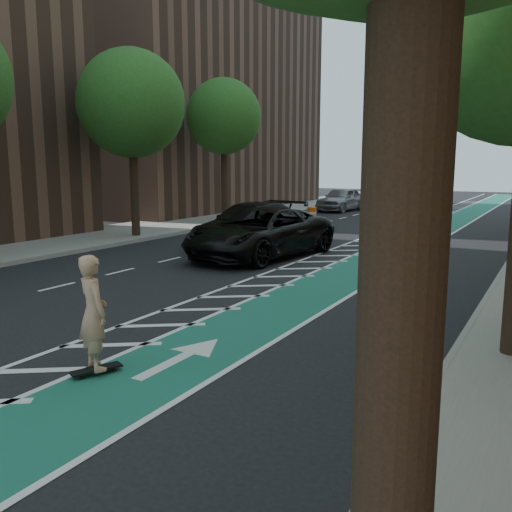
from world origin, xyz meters
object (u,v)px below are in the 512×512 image
Objects in this scene: skateboarder at (93,312)px; barrel_a at (216,246)px; suv_near at (261,233)px; suv_far at (250,225)px.

skateboarder reaches higher than barrel_a.
skateboarder is at bearing -66.95° from suv_near.
suv_near is (-3.07, 10.81, -0.14)m from skateboarder.
barrel_a is (-4.50, 10.09, -0.62)m from skateboarder.
skateboarder is 11.07m from barrel_a.
suv_near is at bearing 26.52° from barrel_a.
suv_far reaches higher than barrel_a.
suv_near reaches higher than barrel_a.
skateboarder is at bearing -65.96° from barrel_a.
skateboarder is 0.29× the size of suv_near.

